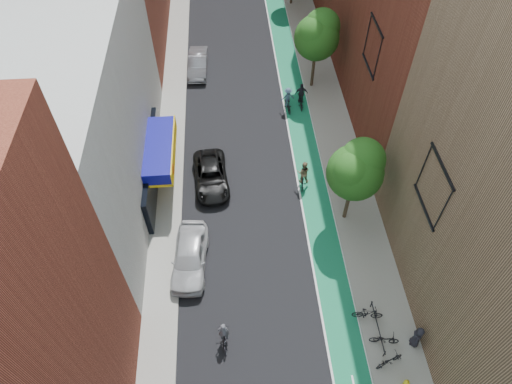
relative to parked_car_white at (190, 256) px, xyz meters
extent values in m
plane|color=black|center=(4.33, -7.25, -0.84)|extent=(160.00, 160.00, 0.00)
cube|color=#157649|center=(8.33, 18.75, -0.83)|extent=(2.00, 68.00, 0.01)
cube|color=gray|center=(-1.67, 18.75, -0.76)|extent=(2.00, 68.00, 0.15)
cube|color=gray|center=(10.83, 18.75, -0.76)|extent=(3.00, 68.00, 0.15)
cube|color=silver|center=(-6.67, 6.75, 5.16)|extent=(8.00, 20.00, 12.00)
cylinder|color=#332619|center=(9.93, 2.75, 0.81)|extent=(0.24, 0.24, 3.30)
sphere|color=#1F5316|center=(9.93, 2.75, 3.54)|extent=(3.36, 3.36, 3.36)
sphere|color=#1F5316|center=(10.33, 3.05, 4.26)|extent=(2.64, 2.64, 2.64)
sphere|color=#1F5316|center=(9.63, 2.45, 4.02)|extent=(2.40, 2.40, 2.40)
cylinder|color=#332619|center=(9.93, 16.75, 0.90)|extent=(0.24, 0.24, 3.47)
sphere|color=#1F5316|center=(9.93, 16.75, 3.76)|extent=(3.53, 3.53, 3.53)
sphere|color=#1F5316|center=(10.33, 17.05, 4.52)|extent=(2.77, 2.77, 2.77)
sphere|color=#1F5316|center=(9.63, 16.45, 4.27)|extent=(2.52, 2.52, 2.52)
imported|color=silver|center=(0.00, 0.00, 0.00)|extent=(2.38, 5.06, 1.67)
imported|color=black|center=(1.33, 6.47, -0.16)|extent=(2.61, 5.04, 1.36)
imported|color=gray|center=(0.35, 19.73, -0.09)|extent=(1.79, 4.60, 1.49)
imported|color=black|center=(1.87, -5.01, -0.38)|extent=(0.64, 1.76, 0.92)
imported|color=#53535B|center=(1.87, -4.91, 0.31)|extent=(0.59, 0.39, 1.59)
imported|color=black|center=(7.60, 5.74, -0.34)|extent=(0.75, 1.70, 0.99)
imported|color=#88704F|center=(7.60, 5.84, 0.41)|extent=(0.98, 0.83, 1.80)
imported|color=black|center=(8.66, 14.22, -0.38)|extent=(0.67, 1.77, 0.92)
imported|color=#212129|center=(8.66, 14.32, 0.39)|extent=(1.04, 0.46, 1.75)
imported|color=black|center=(7.53, 13.89, -0.30)|extent=(0.76, 1.86, 1.08)
imported|color=#415B75|center=(7.53, 13.99, 0.34)|extent=(1.14, 0.76, 1.65)
imported|color=black|center=(10.27, -6.84, -0.27)|extent=(1.67, 1.07, 0.83)
imported|color=black|center=(9.73, -4.28, -0.18)|extent=(1.74, 0.70, 1.01)
imported|color=black|center=(10.30, -5.72, -0.28)|extent=(1.63, 0.77, 0.82)
imported|color=#222028|center=(11.93, -5.87, 0.11)|extent=(0.78, 0.92, 1.60)
sphere|color=yellow|center=(10.76, -8.06, -0.02)|extent=(0.28, 0.28, 0.28)
camera|label=1|loc=(2.83, -14.68, 23.12)|focal=32.00mm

